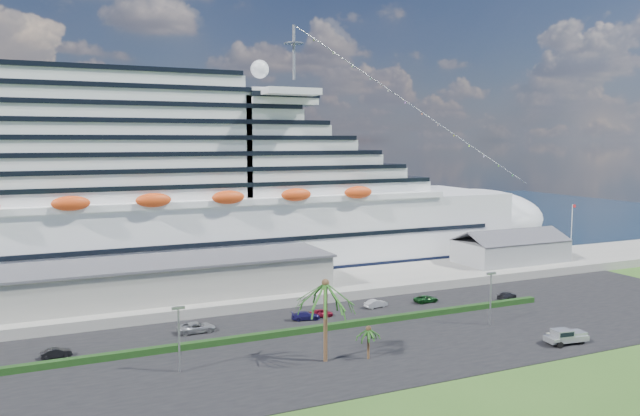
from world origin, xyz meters
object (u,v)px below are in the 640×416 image
cruise_ship (153,198)px  boat_trailer (564,334)px  pickup_truck (565,336)px  parked_car_3 (306,316)px

cruise_ship → boat_trailer: bearing=-55.7°
pickup_truck → cruise_ship: bearing=123.7°
pickup_truck → boat_trailer: size_ratio=1.08×
cruise_ship → pickup_truck: size_ratio=30.03×
cruise_ship → boat_trailer: cruise_ship is taller
cruise_ship → parked_car_3: cruise_ship is taller
parked_car_3 → boat_trailer: bearing=-118.1°
cruise_ship → boat_trailer: (45.69, -66.89, -15.49)m
cruise_ship → pickup_truck: (45.13, -67.71, -15.39)m
cruise_ship → parked_car_3: size_ratio=41.66×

